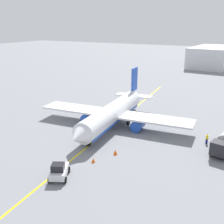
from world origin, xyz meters
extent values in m
plane|color=slate|center=(0.00, 0.00, 0.00)|extent=(400.00, 400.00, 0.00)
cylinder|color=white|center=(0.00, 0.00, 2.81)|extent=(23.07, 5.59, 3.62)
cube|color=#1E47B7|center=(0.00, 0.00, 1.82)|extent=(21.75, 4.83, 1.01)
cone|color=white|center=(12.64, 1.10, 2.81)|extent=(3.46, 3.74, 3.48)
cone|color=white|center=(-13.27, -1.16, 3.17)|extent=(4.69, 3.45, 3.08)
cube|color=#1E47B7|center=(-12.64, -1.10, 7.02)|extent=(3.22, 0.64, 5.20)
cube|color=white|center=(-12.64, -1.10, 3.21)|extent=(3.12, 8.58, 0.24)
cube|color=white|center=(-1.00, -0.09, 2.36)|extent=(7.43, 30.82, 0.36)
cylinder|color=#1E47B7|center=(-0.65, 5.16, 1.11)|extent=(3.37, 2.37, 2.10)
cylinder|color=#1E47B7|center=(0.25, -5.20, 1.11)|extent=(3.37, 2.37, 2.10)
cylinder|color=#4C4C51|center=(9.48, 0.83, 1.14)|extent=(0.24, 0.24, 1.17)
cylinder|color=black|center=(9.48, 0.83, 0.55)|extent=(1.13, 0.49, 1.10)
cylinder|color=#4C4C51|center=(-2.22, 2.42, 1.14)|extent=(0.24, 0.24, 1.17)
cylinder|color=black|center=(-2.22, 2.42, 0.55)|extent=(1.13, 0.49, 1.10)
cylinder|color=#4C4C51|center=(-1.77, -2.76, 1.14)|extent=(0.24, 0.24, 1.17)
cylinder|color=black|center=(-1.77, -2.76, 0.55)|extent=(1.13, 0.49, 1.10)
cube|color=#232328|center=(3.91, 20.21, 1.65)|extent=(2.38, 2.71, 2.00)
cube|color=black|center=(4.79, 20.06, 2.05)|extent=(0.50, 2.00, 0.90)
cylinder|color=black|center=(3.30, 19.05, 0.55)|extent=(1.14, 0.53, 1.10)
cube|color=silver|center=(19.39, 2.78, 0.85)|extent=(4.12, 3.43, 0.90)
cube|color=black|center=(19.84, 3.01, 1.75)|extent=(1.98, 2.06, 0.90)
cylinder|color=black|center=(18.70, 1.29, 0.40)|extent=(0.85, 0.63, 0.80)
cylinder|color=black|center=(17.78, 3.07, 0.40)|extent=(0.85, 0.63, 0.80)
cylinder|color=black|center=(21.01, 2.49, 0.40)|extent=(0.85, 0.63, 0.80)
cylinder|color=black|center=(20.09, 4.26, 0.40)|extent=(0.85, 0.63, 0.80)
cube|color=navy|center=(-0.77, 17.62, 0.42)|extent=(0.50, 0.41, 0.85)
cube|color=yellow|center=(-0.77, 17.62, 1.15)|extent=(0.59, 0.46, 0.60)
sphere|color=tan|center=(-0.77, 17.62, 1.59)|extent=(0.24, 0.24, 0.24)
cone|color=#F2590F|center=(13.85, 4.50, 0.32)|extent=(0.57, 0.57, 0.63)
cone|color=#F2590F|center=(10.11, 6.12, 0.37)|extent=(0.67, 0.67, 0.75)
cube|color=silver|center=(-89.04, 3.28, 4.47)|extent=(30.70, 17.67, 8.94)
cube|color=#4C515B|center=(-89.58, -4.60, 3.13)|extent=(20.76, 1.56, 5.90)
cube|color=yellow|center=(0.00, 0.00, 0.01)|extent=(75.78, 6.89, 0.01)
camera|label=1|loc=(43.76, 23.95, 19.28)|focal=44.09mm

